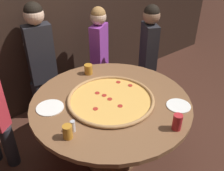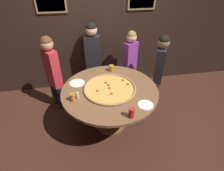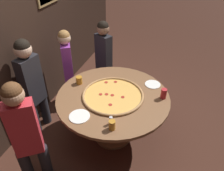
# 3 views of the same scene
# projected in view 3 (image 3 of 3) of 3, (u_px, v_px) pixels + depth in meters

# --- Properties ---
(ground_plane) EXTENTS (24.00, 24.00, 0.00)m
(ground_plane) POSITION_uv_depth(u_px,v_px,m) (113.00, 136.00, 3.19)
(ground_plane) COLOR #422319
(back_wall) EXTENTS (6.40, 0.08, 2.60)m
(back_wall) POSITION_uv_depth(u_px,v_px,m) (15.00, 40.00, 2.77)
(back_wall) COLOR black
(back_wall) RESTS_ON ground_plane
(dining_table) EXTENTS (1.43, 1.43, 0.74)m
(dining_table) POSITION_uv_depth(u_px,v_px,m) (113.00, 105.00, 2.84)
(dining_table) COLOR brown
(dining_table) RESTS_ON ground_plane
(giant_pizza) EXTENTS (0.78, 0.78, 0.03)m
(giant_pizza) POSITION_uv_depth(u_px,v_px,m) (113.00, 95.00, 2.75)
(giant_pizza) COLOR #E5A84C
(giant_pizza) RESTS_ON dining_table
(drink_cup_far_left) EXTENTS (0.07, 0.07, 0.13)m
(drink_cup_far_left) POSITION_uv_depth(u_px,v_px,m) (164.00, 94.00, 2.68)
(drink_cup_far_left) COLOR #B22328
(drink_cup_far_left) RESTS_ON dining_table
(drink_cup_beside_pizza) EXTENTS (0.09, 0.09, 0.10)m
(drink_cup_beside_pizza) POSITION_uv_depth(u_px,v_px,m) (79.00, 80.00, 2.95)
(drink_cup_beside_pizza) COLOR #BC7A23
(drink_cup_beside_pizza) RESTS_ON dining_table
(drink_cup_by_shaker) EXTENTS (0.07, 0.07, 0.11)m
(drink_cup_by_shaker) POSITION_uv_depth(u_px,v_px,m) (112.00, 125.00, 2.27)
(drink_cup_by_shaker) COLOR #BC7A23
(drink_cup_by_shaker) RESTS_ON dining_table
(white_plate_right_side) EXTENTS (0.24, 0.24, 0.01)m
(white_plate_right_side) POSITION_uv_depth(u_px,v_px,m) (79.00, 116.00, 2.45)
(white_plate_right_side) COLOR white
(white_plate_right_side) RESTS_ON dining_table
(white_plate_beside_cup) EXTENTS (0.21, 0.21, 0.01)m
(white_plate_beside_cup) POSITION_uv_depth(u_px,v_px,m) (153.00, 84.00, 2.95)
(white_plate_beside_cup) COLOR white
(white_plate_beside_cup) RESTS_ON dining_table
(condiment_shaker) EXTENTS (0.04, 0.04, 0.10)m
(condiment_shaker) POSITION_uv_depth(u_px,v_px,m) (111.00, 120.00, 2.33)
(condiment_shaker) COLOR silver
(condiment_shaker) RESTS_ON dining_table
(diner_far_left) EXTENTS (0.37, 0.21, 1.42)m
(diner_far_left) POSITION_uv_depth(u_px,v_px,m) (31.00, 82.00, 2.88)
(diner_far_left) COLOR #232328
(diner_far_left) RESTS_ON ground_plane
(diner_side_right) EXTENTS (0.33, 0.26, 1.28)m
(diner_side_right) POSITION_uv_depth(u_px,v_px,m) (68.00, 64.00, 3.44)
(diner_side_right) COLOR #232328
(diner_side_right) RESTS_ON ground_plane
(diner_far_right) EXTENTS (0.30, 0.35, 1.37)m
(diner_far_right) POSITION_uv_depth(u_px,v_px,m) (25.00, 131.00, 2.23)
(diner_far_right) COLOR #232328
(diner_far_right) RESTS_ON ground_plane
(diner_side_left) EXTENTS (0.26, 0.35, 1.33)m
(diner_side_left) POSITION_uv_depth(u_px,v_px,m) (104.00, 55.00, 3.63)
(diner_side_left) COLOR #232328
(diner_side_left) RESTS_ON ground_plane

